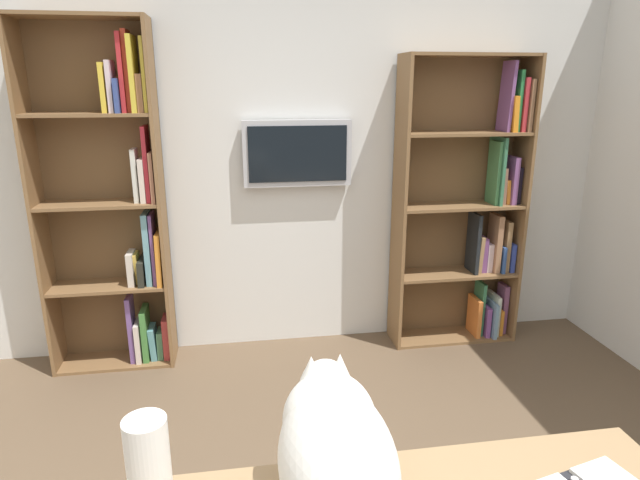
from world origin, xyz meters
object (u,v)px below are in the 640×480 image
(bookshelf_right, at_px, (117,207))
(paper_towel_roll, at_px, (149,465))
(wall_mounted_tv, at_px, (297,153))
(bookshelf_left, at_px, (472,211))
(cat, at_px, (334,448))

(bookshelf_right, height_order, paper_towel_roll, bookshelf_right)
(bookshelf_right, xyz_separation_m, wall_mounted_tv, (-1.14, -0.08, 0.30))
(bookshelf_left, xyz_separation_m, cat, (1.40, 2.30, -0.02))
(wall_mounted_tv, xyz_separation_m, cat, (0.19, 2.38, -0.43))
(bookshelf_right, distance_m, wall_mounted_tv, 1.18)
(cat, bearing_deg, paper_towel_roll, -9.15)
(bookshelf_right, xyz_separation_m, paper_towel_roll, (-0.49, 2.22, -0.18))
(bookshelf_right, bearing_deg, wall_mounted_tv, -175.88)
(bookshelf_left, bearing_deg, bookshelf_right, 0.02)
(cat, height_order, paper_towel_roll, cat)
(paper_towel_roll, bearing_deg, bookshelf_right, -77.64)
(bookshelf_left, height_order, cat, bookshelf_left)
(bookshelf_right, height_order, wall_mounted_tv, bookshelf_right)
(bookshelf_left, xyz_separation_m, wall_mounted_tv, (1.20, -0.08, 0.41))
(bookshelf_left, height_order, bookshelf_right, bookshelf_right)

